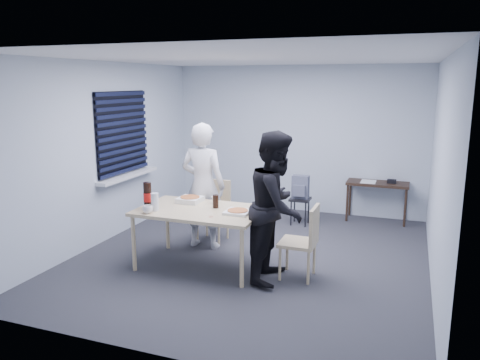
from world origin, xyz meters
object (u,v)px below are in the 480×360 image
at_px(chair_right, 305,237).
at_px(backpack, 300,187).
at_px(mug_a, 148,209).
at_px(mug_b, 215,200).
at_px(side_table, 377,187).
at_px(soda_bottle, 148,196).
at_px(person_black, 276,207).
at_px(chair_far, 215,206).
at_px(stool, 300,205).
at_px(person_white, 203,186).
at_px(dining_table, 200,214).

bearing_deg(chair_right, backpack, 104.53).
bearing_deg(mug_a, backpack, 63.19).
distance_m(chair_right, mug_b, 1.31).
xyz_separation_m(side_table, backpack, (-1.17, -0.64, 0.04)).
bearing_deg(mug_a, soda_bottle, 120.26).
xyz_separation_m(person_black, mug_a, (-1.51, -0.36, -0.09)).
bearing_deg(soda_bottle, mug_a, -59.74).
height_order(chair_far, person_black, person_black).
relative_size(stool, soda_bottle, 1.34).
height_order(backpack, mug_a, mug_a).
distance_m(chair_right, person_black, 0.51).
relative_size(side_table, mug_a, 8.17).
relative_size(person_white, person_black, 1.00).
bearing_deg(person_white, mug_a, 76.87).
distance_m(chair_right, side_table, 2.81).
xyz_separation_m(stool, mug_b, (-0.71, -1.86, 0.46)).
bearing_deg(person_black, side_table, -18.40).
bearing_deg(dining_table, chair_far, 103.32).
relative_size(person_black, mug_b, 17.70).
bearing_deg(backpack, stool, 74.93).
height_order(person_white, soda_bottle, person_white).
xyz_separation_m(person_white, mug_b, (0.33, -0.35, -0.09)).
bearing_deg(chair_right, person_black, -161.20).
height_order(chair_right, backpack, chair_right).
xyz_separation_m(person_black, side_table, (0.95, 2.85, -0.29)).
height_order(person_black, soda_bottle, person_black).
height_order(person_white, mug_a, person_white).
xyz_separation_m(chair_far, mug_b, (0.31, -0.70, 0.28)).
xyz_separation_m(mug_a, mug_b, (0.58, 0.72, -0.00)).
bearing_deg(backpack, dining_table, -124.78).
xyz_separation_m(person_black, mug_b, (-0.93, 0.36, -0.09)).
bearing_deg(mug_b, person_white, 133.48).
bearing_deg(side_table, backpack, -151.10).
distance_m(person_white, backpack, 1.85).
distance_m(mug_a, mug_b, 0.92).
bearing_deg(stool, person_white, -124.75).
bearing_deg(chair_far, mug_b, -66.18).
xyz_separation_m(person_white, person_black, (1.27, -0.71, 0.00)).
relative_size(mug_a, mug_b, 1.23).
bearing_deg(person_white, soda_bottle, 66.94).
bearing_deg(stool, mug_b, -111.00).
relative_size(person_white, mug_b, 17.70).
xyz_separation_m(chair_far, chair_right, (1.57, -0.95, 0.00)).
distance_m(chair_right, stool, 2.18).
distance_m(dining_table, chair_right, 1.34).
bearing_deg(chair_far, soda_bottle, -107.97).
bearing_deg(mug_a, person_white, 76.87).
bearing_deg(soda_bottle, side_table, 49.34).
bearing_deg(mug_b, chair_right, -11.13).
height_order(chair_far, soda_bottle, soda_bottle).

